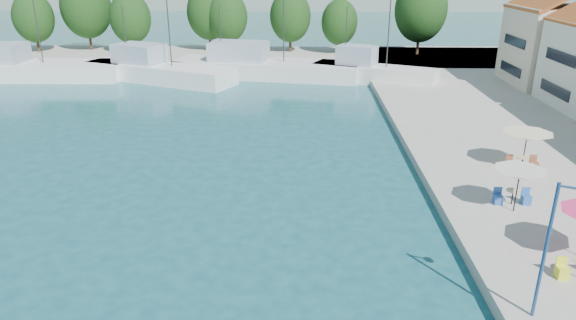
{
  "coord_description": "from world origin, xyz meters",
  "views": [
    {
      "loc": [
        -0.99,
        -0.61,
        11.98
      ],
      "look_at": [
        -1.8,
        26.0,
        1.73
      ],
      "focal_mm": 32.0,
      "sensor_mm": 36.0,
      "label": 1
    }
  ],
  "objects_px": {
    "trawler_02": "(156,71)",
    "trawler_03": "(261,67)",
    "trawler_04": "(371,73)",
    "umbrella_white": "(520,174)",
    "trawler_01": "(20,69)",
    "street_lamp": "(561,228)",
    "umbrella_cream": "(527,136)"
  },
  "relations": [
    {
      "from": "trawler_03",
      "to": "street_lamp",
      "type": "height_order",
      "value": "trawler_03"
    },
    {
      "from": "trawler_01",
      "to": "trawler_03",
      "type": "xyz_separation_m",
      "value": [
        26.47,
        1.77,
        0.0
      ]
    },
    {
      "from": "trawler_02",
      "to": "trawler_04",
      "type": "distance_m",
      "value": 23.1
    },
    {
      "from": "trawler_01",
      "to": "street_lamp",
      "type": "distance_m",
      "value": 56.73
    },
    {
      "from": "trawler_02",
      "to": "umbrella_white",
      "type": "height_order",
      "value": "trawler_02"
    },
    {
      "from": "trawler_03",
      "to": "umbrella_white",
      "type": "height_order",
      "value": "trawler_03"
    },
    {
      "from": "umbrella_cream",
      "to": "trawler_01",
      "type": "bearing_deg",
      "value": 149.13
    },
    {
      "from": "trawler_03",
      "to": "umbrella_white",
      "type": "xyz_separation_m",
      "value": [
        15.13,
        -34.16,
        1.48
      ]
    },
    {
      "from": "trawler_02",
      "to": "umbrella_cream",
      "type": "distance_m",
      "value": 38.97
    },
    {
      "from": "trawler_02",
      "to": "trawler_03",
      "type": "bearing_deg",
      "value": 35.5
    },
    {
      "from": "street_lamp",
      "to": "trawler_01",
      "type": "bearing_deg",
      "value": 157.92
    },
    {
      "from": "trawler_04",
      "to": "street_lamp",
      "type": "relative_size",
      "value": 2.65
    },
    {
      "from": "trawler_03",
      "to": "umbrella_white",
      "type": "bearing_deg",
      "value": -56.58
    },
    {
      "from": "trawler_01",
      "to": "street_lamp",
      "type": "xyz_separation_m",
      "value": [
        39.49,
        -40.61,
        3.02
      ]
    },
    {
      "from": "trawler_02",
      "to": "umbrella_cream",
      "type": "relative_size",
      "value": 6.01
    },
    {
      "from": "umbrella_white",
      "to": "street_lamp",
      "type": "height_order",
      "value": "street_lamp"
    },
    {
      "from": "trawler_02",
      "to": "trawler_04",
      "type": "relative_size",
      "value": 1.31
    },
    {
      "from": "trawler_02",
      "to": "street_lamp",
      "type": "xyz_separation_m",
      "value": [
        24.23,
        -40.05,
        3.02
      ]
    },
    {
      "from": "trawler_01",
      "to": "umbrella_cream",
      "type": "distance_m",
      "value": 51.65
    },
    {
      "from": "trawler_03",
      "to": "umbrella_white",
      "type": "distance_m",
      "value": 37.39
    },
    {
      "from": "trawler_03",
      "to": "street_lamp",
      "type": "relative_size",
      "value": 4.19
    },
    {
      "from": "trawler_04",
      "to": "umbrella_white",
      "type": "bearing_deg",
      "value": -59.6
    },
    {
      "from": "trawler_02",
      "to": "trawler_04",
      "type": "xyz_separation_m",
      "value": [
        23.1,
        -0.23,
        0.0
      ]
    },
    {
      "from": "trawler_01",
      "to": "trawler_02",
      "type": "bearing_deg",
      "value": -3.16
    },
    {
      "from": "trawler_01",
      "to": "trawler_04",
      "type": "relative_size",
      "value": 1.61
    },
    {
      "from": "trawler_01",
      "to": "umbrella_cream",
      "type": "xyz_separation_m",
      "value": [
        44.32,
        -26.49,
        1.44
      ]
    },
    {
      "from": "trawler_03",
      "to": "trawler_04",
      "type": "xyz_separation_m",
      "value": [
        11.9,
        -2.56,
        0.0
      ]
    },
    {
      "from": "umbrella_white",
      "to": "umbrella_cream",
      "type": "distance_m",
      "value": 6.5
    },
    {
      "from": "trawler_04",
      "to": "street_lamp",
      "type": "bearing_deg",
      "value": -63.82
    },
    {
      "from": "trawler_01",
      "to": "trawler_04",
      "type": "height_order",
      "value": "same"
    },
    {
      "from": "umbrella_white",
      "to": "street_lamp",
      "type": "bearing_deg",
      "value": -104.4
    },
    {
      "from": "trawler_02",
      "to": "umbrella_white",
      "type": "xyz_separation_m",
      "value": [
        26.34,
        -31.83,
        1.48
      ]
    }
  ]
}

